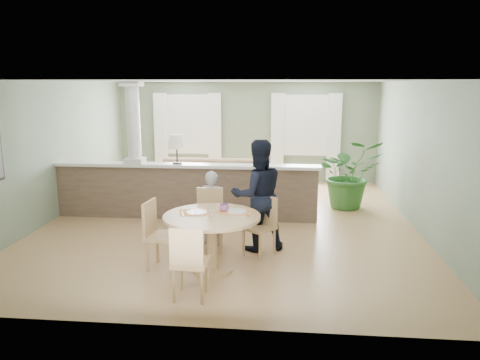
# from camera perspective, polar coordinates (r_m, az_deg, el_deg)

# --- Properties ---
(ground) EXTENTS (8.00, 8.00, 0.00)m
(ground) POSITION_cam_1_polar(r_m,az_deg,el_deg) (9.16, -1.31, -5.18)
(ground) COLOR tan
(ground) RESTS_ON ground
(room_shell) EXTENTS (7.02, 8.02, 2.71)m
(room_shell) POSITION_cam_1_polar(r_m,az_deg,el_deg) (9.42, -1.09, 6.55)
(room_shell) COLOR gray
(room_shell) RESTS_ON ground
(pony_wall) EXTENTS (5.32, 0.38, 2.70)m
(pony_wall) POSITION_cam_1_polar(r_m,az_deg,el_deg) (9.33, -7.21, -0.46)
(pony_wall) COLOR #75614B
(pony_wall) RESTS_ON ground
(sofa) EXTENTS (3.24, 1.30, 0.94)m
(sofa) POSITION_cam_1_polar(r_m,az_deg,el_deg) (10.59, -3.40, -0.23)
(sofa) COLOR #946E51
(sofa) RESTS_ON ground
(houseplant) EXTENTS (1.51, 1.36, 1.50)m
(houseplant) POSITION_cam_1_polar(r_m,az_deg,el_deg) (10.34, 13.17, 0.76)
(houseplant) COLOR #2A6026
(houseplant) RESTS_ON ground
(dining_table) EXTENTS (1.38, 1.38, 0.94)m
(dining_table) POSITION_cam_1_polar(r_m,az_deg,el_deg) (6.69, -3.39, -5.69)
(dining_table) COLOR tan
(dining_table) RESTS_ON ground
(chair_far_boy) EXTENTS (0.49, 0.49, 0.99)m
(chair_far_boy) POSITION_cam_1_polar(r_m,az_deg,el_deg) (7.62, -3.71, -4.42)
(chair_far_boy) COLOR tan
(chair_far_boy) RESTS_ON ground
(chair_far_man) EXTENTS (0.59, 0.59, 0.93)m
(chair_far_man) POSITION_cam_1_polar(r_m,az_deg,el_deg) (7.37, 2.73, -5.25)
(chair_far_man) COLOR tan
(chair_far_man) RESTS_ON ground
(chair_near) EXTENTS (0.45, 0.45, 0.97)m
(chair_near) POSITION_cam_1_polar(r_m,az_deg,el_deg) (5.87, -6.22, -9.64)
(chair_near) COLOR tan
(chair_near) RESTS_ON ground
(chair_side) EXTENTS (0.51, 0.51, 1.00)m
(chair_side) POSITION_cam_1_polar(r_m,az_deg,el_deg) (6.92, -9.94, -6.20)
(chair_side) COLOR tan
(chair_side) RESTS_ON ground
(child_person) EXTENTS (0.51, 0.40, 1.26)m
(child_person) POSITION_cam_1_polar(r_m,az_deg,el_deg) (7.82, -3.48, -3.39)
(child_person) COLOR #98989D
(child_person) RESTS_ON ground
(man_person) EXTENTS (1.05, 0.94, 1.80)m
(man_person) POSITION_cam_1_polar(r_m,az_deg,el_deg) (7.51, 2.20, -1.87)
(man_person) COLOR black
(man_person) RESTS_ON ground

